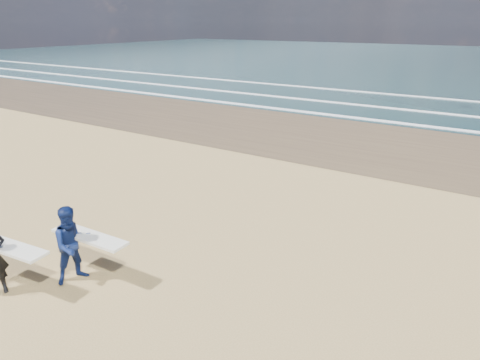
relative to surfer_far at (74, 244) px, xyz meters
The scene contains 1 object.
surfer_far is the anchor object (origin of this frame).
Camera 1 is at (9.31, -5.03, 6.15)m, focal length 32.00 mm.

